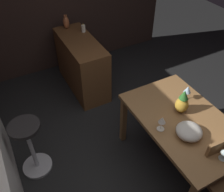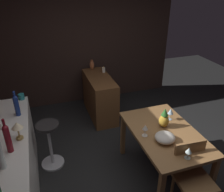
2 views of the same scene
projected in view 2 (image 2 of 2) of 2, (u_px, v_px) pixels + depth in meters
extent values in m
plane|color=black|center=(131.00, 178.00, 3.25)|extent=(9.00, 9.00, 0.00)
cube|color=#33231E|center=(72.00, 44.00, 4.70)|extent=(0.10, 4.40, 2.60)
cube|color=olive|center=(165.00, 133.00, 2.98)|extent=(1.26, 0.80, 0.04)
cube|color=olive|center=(123.00, 135.00, 3.54)|extent=(0.06, 0.06, 0.70)
cube|color=olive|center=(212.00, 180.00, 2.76)|extent=(0.06, 0.06, 0.70)
cube|color=olive|center=(163.00, 127.00, 3.74)|extent=(0.06, 0.06, 0.70)
cube|color=silver|center=(8.00, 172.00, 2.74)|extent=(2.10, 0.60, 0.90)
cube|color=brown|center=(100.00, 96.00, 4.55)|extent=(1.10, 0.44, 0.82)
cube|color=olive|center=(194.00, 181.00, 2.59)|extent=(0.43, 0.43, 0.04)
cube|color=olive|center=(189.00, 157.00, 2.65)|extent=(0.06, 0.38, 0.42)
cylinder|color=olive|center=(195.00, 183.00, 2.88)|extent=(0.04, 0.04, 0.45)
cylinder|color=olive|center=(172.00, 188.00, 2.81)|extent=(0.04, 0.04, 0.45)
cylinder|color=#262323|center=(47.00, 126.00, 3.17)|extent=(0.32, 0.32, 0.04)
cylinder|color=silver|center=(50.00, 146.00, 3.33)|extent=(0.04, 0.04, 0.68)
cylinder|color=silver|center=(53.00, 163.00, 3.48)|extent=(0.34, 0.34, 0.03)
cylinder|color=silver|center=(170.00, 119.00, 3.22)|extent=(0.06, 0.06, 0.00)
cylinder|color=silver|center=(170.00, 116.00, 3.20)|extent=(0.01, 0.01, 0.09)
cone|color=silver|center=(171.00, 111.00, 3.16)|extent=(0.08, 0.08, 0.08)
cylinder|color=silver|center=(145.00, 135.00, 2.90)|extent=(0.07, 0.07, 0.00)
cylinder|color=silver|center=(145.00, 132.00, 2.88)|extent=(0.01, 0.01, 0.09)
cone|color=silver|center=(145.00, 127.00, 2.84)|extent=(0.07, 0.07, 0.06)
cylinder|color=silver|center=(187.00, 158.00, 2.54)|extent=(0.07, 0.07, 0.00)
cylinder|color=silver|center=(188.00, 155.00, 2.52)|extent=(0.01, 0.01, 0.07)
cone|color=silver|center=(189.00, 150.00, 2.49)|extent=(0.07, 0.07, 0.06)
ellipsoid|color=gold|center=(164.00, 121.00, 3.04)|extent=(0.13, 0.13, 0.18)
cone|color=#2D6B28|center=(165.00, 112.00, 2.97)|extent=(0.09, 0.09, 0.10)
ellipsoid|color=beige|center=(165.00, 138.00, 2.77)|extent=(0.24, 0.24, 0.12)
cylinder|color=silver|center=(0.00, 155.00, 2.13)|extent=(0.06, 0.06, 0.30)
cylinder|color=maroon|center=(8.00, 140.00, 2.34)|extent=(0.06, 0.06, 0.29)
sphere|color=maroon|center=(5.00, 128.00, 2.27)|extent=(0.06, 0.06, 0.06)
cylinder|color=maroon|center=(4.00, 123.00, 2.24)|extent=(0.03, 0.03, 0.09)
cylinder|color=navy|center=(17.00, 107.00, 2.97)|extent=(0.06, 0.06, 0.25)
sphere|color=navy|center=(15.00, 98.00, 2.91)|extent=(0.06, 0.06, 0.06)
cylinder|color=navy|center=(14.00, 94.00, 2.88)|extent=(0.03, 0.03, 0.07)
cylinder|color=teal|center=(21.00, 97.00, 3.40)|extent=(0.09, 0.09, 0.08)
torus|color=teal|center=(21.00, 95.00, 3.44)|extent=(0.05, 0.01, 0.05)
cylinder|color=white|center=(2.00, 125.00, 2.75)|extent=(0.08, 0.08, 0.08)
torus|color=white|center=(2.00, 123.00, 2.79)|extent=(0.05, 0.01, 0.05)
cylinder|color=#A58447|center=(20.00, 138.00, 2.59)|extent=(0.08, 0.08, 0.02)
cylinder|color=#A58447|center=(19.00, 133.00, 2.55)|extent=(0.02, 0.02, 0.12)
cone|color=beige|center=(17.00, 125.00, 2.51)|extent=(0.12, 0.12, 0.07)
cylinder|color=white|center=(104.00, 70.00, 4.56)|extent=(0.06, 0.06, 0.11)
ellipsoid|color=yellow|center=(104.00, 67.00, 4.53)|extent=(0.01, 0.01, 0.03)
ellipsoid|color=#B26038|center=(92.00, 65.00, 4.67)|extent=(0.09, 0.09, 0.19)
cylinder|color=#B26038|center=(92.00, 60.00, 4.62)|extent=(0.05, 0.05, 0.02)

